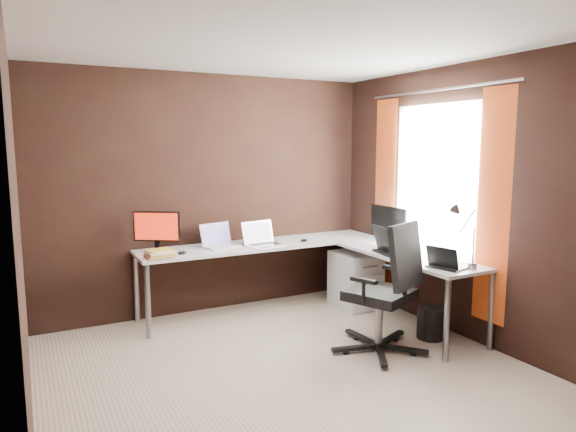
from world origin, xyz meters
The scene contains 15 objects.
room centered at (0.34, 0.07, 1.28)m, with size 3.60×3.60×2.50m.
desk centered at (0.84, 1.04, 0.68)m, with size 2.65×2.25×0.73m.
drawer_pedestal centered at (1.43, 1.15, 0.30)m, with size 0.42×0.50×0.60m, color white.
monitor_left centered at (-0.62, 1.59, 0.96)m, with size 0.40×0.27×0.40m.
monitor_right centered at (1.52, 0.72, 0.97)m, with size 0.13×0.51×0.42m.
laptop_white centered at (0.00, 1.55, 0.78)m, with size 0.41×0.34×0.24m.
laptop_silver centered at (0.42, 1.43, 0.78)m, with size 0.40×0.31×0.24m.
laptop_black_big centered at (1.34, 0.44, 0.79)m, with size 0.35×0.45×0.27m.
laptop_black_small centered at (1.38, -0.22, 0.77)m, with size 0.27×0.33×0.20m.
book_stack centered at (-0.67, 1.30, 0.77)m, with size 0.27×0.23×0.08m.
mouse_left centered at (-0.45, 1.35, 0.75)m, with size 0.09×0.06×0.03m, color black.
mouse_corner centered at (0.90, 1.37, 0.75)m, with size 0.08×0.05×0.03m, color black.
desk_lamp centered at (1.50, -0.29, 1.07)m, with size 0.18×0.21×0.55m.
office_chair centered at (0.91, -0.01, 0.33)m, with size 0.64×0.68×1.14m.
wastebasket centered at (1.50, 0.04, 0.15)m, with size 0.25×0.25×0.29m, color black.
Camera 1 is at (-1.77, -3.37, 1.78)m, focal length 32.00 mm.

